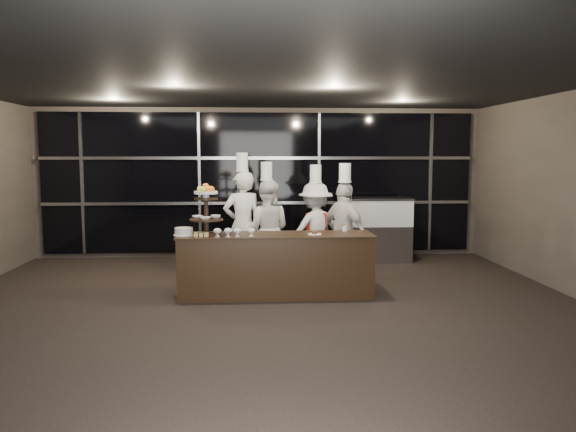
{
  "coord_description": "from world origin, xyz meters",
  "views": [
    {
      "loc": [
        -0.15,
        -6.37,
        2.08
      ],
      "look_at": [
        0.39,
        2.01,
        1.15
      ],
      "focal_mm": 35.0,
      "sensor_mm": 36.0,
      "label": 1
    }
  ],
  "objects": [
    {
      "name": "window_wall",
      "position": [
        0.0,
        4.94,
        1.5
      ],
      "size": [
        8.6,
        0.1,
        2.8
      ],
      "color": "black",
      "rests_on": "ground"
    },
    {
      "name": "layer_cake",
      "position": [
        -1.13,
        1.66,
        0.97
      ],
      "size": [
        0.3,
        0.3,
        0.11
      ],
      "color": "white",
      "rests_on": "buffet_counter"
    },
    {
      "name": "chef_cup",
      "position": [
        1.25,
        1.96,
        0.96
      ],
      "size": [
        0.08,
        0.08,
        0.07
      ],
      "primitive_type": "cylinder",
      "color": "white",
      "rests_on": "buffet_counter"
    },
    {
      "name": "display_case",
      "position": [
        2.21,
        4.3,
        0.69
      ],
      "size": [
        1.39,
        0.61,
        1.24
      ],
      "color": "#A5A5AA",
      "rests_on": "ground"
    },
    {
      "name": "room",
      "position": [
        0.0,
        0.0,
        1.5
      ],
      "size": [
        10.0,
        10.0,
        10.0
      ],
      "color": "black",
      "rests_on": "ground"
    },
    {
      "name": "chef_d",
      "position": [
        1.33,
        2.48,
        0.84
      ],
      "size": [
        0.87,
        1.02,
        1.94
      ],
      "color": "silver",
      "rests_on": "ground"
    },
    {
      "name": "chef_b",
      "position": [
        0.09,
        2.93,
        0.84
      ],
      "size": [
        0.9,
        0.75,
        1.95
      ],
      "color": "white",
      "rests_on": "ground"
    },
    {
      "name": "chef_a",
      "position": [
        -0.31,
        2.9,
        0.93
      ],
      "size": [
        0.75,
        0.6,
        2.1
      ],
      "color": "silver",
      "rests_on": "ground"
    },
    {
      "name": "display_stand",
      "position": [
        -0.81,
        1.71,
        1.34
      ],
      "size": [
        0.48,
        0.48,
        0.74
      ],
      "color": "black",
      "rests_on": "buffet_counter"
    },
    {
      "name": "small_plate",
      "position": [
        0.75,
        1.61,
        0.94
      ],
      "size": [
        0.2,
        0.2,
        0.05
      ],
      "color": "white",
      "rests_on": "buffet_counter"
    },
    {
      "name": "pastry_squares",
      "position": [
        -0.87,
        1.54,
        0.95
      ],
      "size": [
        0.19,
        0.13,
        0.05
      ],
      "color": "tan",
      "rests_on": "buffet_counter"
    },
    {
      "name": "buffet_counter",
      "position": [
        0.19,
        1.71,
        0.47
      ],
      "size": [
        2.84,
        0.74,
        0.92
      ],
      "color": "black",
      "rests_on": "ground"
    },
    {
      "name": "chef_c",
      "position": [
        0.91,
        2.96,
        0.81
      ],
      "size": [
        1.18,
        0.92,
        1.9
      ],
      "color": "silver",
      "rests_on": "ground"
    },
    {
      "name": "compotes",
      "position": [
        -0.42,
        1.49,
        1.0
      ],
      "size": [
        0.59,
        0.11,
        0.12
      ],
      "color": "silver",
      "rests_on": "buffet_counter"
    }
  ]
}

